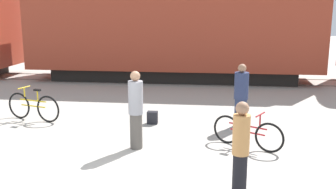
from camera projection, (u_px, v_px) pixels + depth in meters
ground_plane at (116, 174)px, 7.44m from camera, size 80.00×80.00×0.00m
freight_train at (173, 15)px, 16.68m from camera, size 38.93×2.82×5.31m
rail_near at (171, 82)px, 16.59m from camera, size 50.93×0.07×0.01m
rail_far at (175, 77)px, 17.98m from camera, size 50.93×0.07×0.01m
bicycle_maroon at (247, 132)px, 8.77m from camera, size 1.51×0.87×0.83m
bicycle_yellow at (33, 107)px, 10.92m from camera, size 1.71×0.58×0.93m
person_in_tan at (241, 148)px, 6.47m from camera, size 0.28×0.28×1.60m
person_in_grey at (136, 110)px, 8.63m from camera, size 0.32×0.32×1.75m
person_in_navy at (241, 96)px, 10.27m from camera, size 0.37×0.37×1.67m
backpack at (152, 118)px, 10.65m from camera, size 0.28×0.20×0.34m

